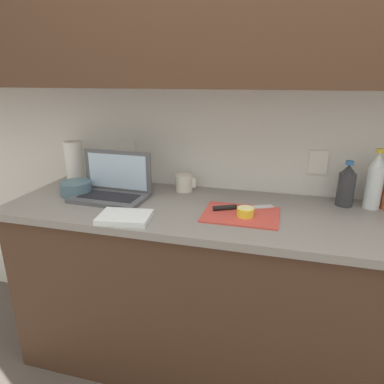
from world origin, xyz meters
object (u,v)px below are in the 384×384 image
(knife, at_px, (233,208))
(lemon_half_cut, at_px, (245,212))
(bottle_water_clear, at_px, (346,186))
(paper_towel_roll, at_px, (75,162))
(bowl_white, at_px, (76,188))
(measuring_cup, at_px, (184,183))
(laptop, at_px, (113,187))
(bottle_oil_tall, at_px, (375,181))
(cutting_board, at_px, (241,215))

(knife, distance_m, lemon_half_cut, 0.09)
(bottle_water_clear, distance_m, paper_towel_roll, 1.46)
(bottle_water_clear, height_order, bowl_white, bottle_water_clear)
(lemon_half_cut, height_order, measuring_cup, measuring_cup)
(laptop, height_order, paper_towel_roll, paper_towel_roll)
(bottle_water_clear, xyz_separation_m, measuring_cup, (-0.80, 0.01, -0.05))
(laptop, height_order, bowl_white, laptop)
(bowl_white, height_order, paper_towel_roll, paper_towel_roll)
(knife, bearing_deg, bottle_water_clear, -3.86)
(bottle_oil_tall, bearing_deg, bowl_white, -172.23)
(knife, bearing_deg, measuring_cup, 116.57)
(laptop, distance_m, knife, 0.62)
(laptop, bearing_deg, bottle_oil_tall, 10.66)
(knife, bearing_deg, laptop, 151.02)
(cutting_board, height_order, bottle_oil_tall, bottle_oil_tall)
(knife, distance_m, bottle_water_clear, 0.55)
(laptop, height_order, bottle_water_clear, laptop)
(measuring_cup, height_order, bowl_white, measuring_cup)
(cutting_board, xyz_separation_m, lemon_half_cut, (0.02, -0.02, 0.02))
(bottle_water_clear, relative_size, bowl_white, 1.38)
(knife, height_order, paper_towel_roll, paper_towel_roll)
(bottle_oil_tall, distance_m, bowl_white, 1.46)
(lemon_half_cut, xyz_separation_m, bottle_oil_tall, (0.56, 0.28, 0.10))
(cutting_board, bearing_deg, lemon_half_cut, -44.40)
(laptop, xyz_separation_m, lemon_half_cut, (0.68, -0.09, -0.03))
(knife, xyz_separation_m, bottle_water_clear, (0.50, 0.21, 0.08))
(knife, height_order, bottle_oil_tall, bottle_oil_tall)
(bowl_white, xyz_separation_m, paper_towel_roll, (-0.13, 0.20, 0.08))
(knife, height_order, bowl_white, bowl_white)
(laptop, distance_m, measuring_cup, 0.38)
(laptop, relative_size, cutting_board, 1.13)
(cutting_board, distance_m, paper_towel_roll, 1.04)
(cutting_board, relative_size, bottle_oil_tall, 1.18)
(measuring_cup, xyz_separation_m, paper_towel_roll, (-0.66, -0.01, 0.07))
(laptop, bearing_deg, measuring_cup, 33.82)
(knife, distance_m, bowl_white, 0.82)
(lemon_half_cut, relative_size, measuring_cup, 0.67)
(knife, relative_size, lemon_half_cut, 3.63)
(laptop, bearing_deg, bowl_white, -175.02)
(lemon_half_cut, height_order, bottle_water_clear, bottle_water_clear)
(measuring_cup, bearing_deg, paper_towel_roll, -179.24)
(cutting_board, relative_size, measuring_cup, 2.97)
(knife, height_order, lemon_half_cut, lemon_half_cut)
(bottle_water_clear, bearing_deg, bottle_oil_tall, -0.00)
(measuring_cup, bearing_deg, cutting_board, -38.12)
(cutting_board, bearing_deg, bottle_water_clear, 29.25)
(cutting_board, relative_size, lemon_half_cut, 4.46)
(cutting_board, height_order, measuring_cup, measuring_cup)
(bottle_oil_tall, distance_m, bottle_water_clear, 0.12)
(knife, xyz_separation_m, measuring_cup, (-0.30, 0.22, 0.03))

